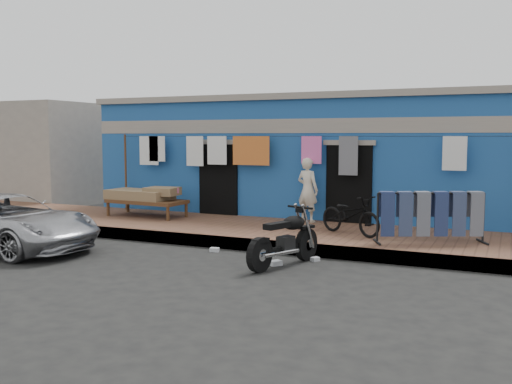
% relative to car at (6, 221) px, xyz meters
% --- Properties ---
extents(ground, '(80.00, 80.00, 0.00)m').
position_rel_car_xyz_m(ground, '(4.50, 0.36, -0.58)').
color(ground, black).
rests_on(ground, ground).
extents(sidewalk, '(28.00, 3.00, 0.25)m').
position_rel_car_xyz_m(sidewalk, '(4.50, 3.36, -0.46)').
color(sidewalk, brown).
rests_on(sidewalk, ground).
extents(curb, '(28.00, 0.10, 0.25)m').
position_rel_car_xyz_m(curb, '(4.50, 1.91, -0.46)').
color(curb, gray).
rests_on(curb, ground).
extents(building, '(12.20, 5.20, 3.36)m').
position_rel_car_xyz_m(building, '(4.50, 7.35, 1.10)').
color(building, '#1F5096').
rests_on(building, ground).
extents(neighbor_left, '(6.00, 5.00, 3.40)m').
position_rel_car_xyz_m(neighbor_left, '(-6.50, 7.36, 1.12)').
color(neighbor_left, '#9E9384').
rests_on(neighbor_left, ground).
extents(clothesline, '(10.06, 0.06, 2.10)m').
position_rel_car_xyz_m(clothesline, '(3.55, 4.61, 1.24)').
color(clothesline, brown).
rests_on(clothesline, sidewalk).
extents(car, '(4.21, 2.06, 1.16)m').
position_rel_car_xyz_m(car, '(0.00, 0.00, 0.00)').
color(car, '#B0B0B5').
rests_on(car, ground).
extents(seated_person, '(0.64, 0.51, 1.54)m').
position_rel_car_xyz_m(seated_person, '(4.86, 4.56, 0.44)').
color(seated_person, beige).
rests_on(seated_person, sidewalk).
extents(bicycle, '(1.64, 1.22, 1.01)m').
position_rel_car_xyz_m(bicycle, '(6.27, 3.23, 0.17)').
color(bicycle, black).
rests_on(bicycle, sidewalk).
extents(motorcycle, '(1.55, 1.94, 1.03)m').
position_rel_car_xyz_m(motorcycle, '(5.68, 0.94, -0.07)').
color(motorcycle, black).
rests_on(motorcycle, ground).
extents(charpoy, '(2.29, 1.30, 0.73)m').
position_rel_car_xyz_m(charpoy, '(0.80, 3.74, 0.03)').
color(charpoy, brown).
rests_on(charpoy, sidewalk).
extents(jeans_rack, '(2.47, 2.06, 1.03)m').
position_rel_car_xyz_m(jeans_rack, '(7.92, 2.92, 0.18)').
color(jeans_rack, black).
rests_on(jeans_rack, sidewalk).
extents(litter_a, '(0.20, 0.17, 0.08)m').
position_rel_car_xyz_m(litter_a, '(3.95, 1.56, -0.54)').
color(litter_a, silver).
rests_on(litter_a, ground).
extents(litter_b, '(0.17, 0.18, 0.07)m').
position_rel_car_xyz_m(litter_b, '(6.06, 1.56, -0.54)').
color(litter_b, silver).
rests_on(litter_b, ground).
extents(litter_c, '(0.26, 0.27, 0.08)m').
position_rel_car_xyz_m(litter_c, '(5.52, 0.93, -0.54)').
color(litter_c, silver).
rests_on(litter_c, ground).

